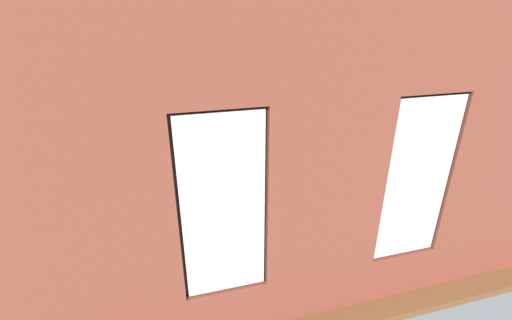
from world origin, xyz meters
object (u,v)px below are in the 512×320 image
(couch_left, at_px, (371,167))
(remote_gray, at_px, (228,181))
(tv_flatscreen, at_px, (83,169))
(coffee_table, at_px, (238,186))
(potted_plant_between_couches, at_px, (398,212))
(couch_by_window, at_px, (303,252))
(potted_plant_corner_far_left, at_px, (467,213))
(table_plant_small, at_px, (217,183))
(media_console, at_px, (91,207))
(potted_plant_by_left_couch, at_px, (325,143))
(potted_plant_near_tv, at_px, (117,208))
(cup_ceramic, at_px, (255,175))
(potted_plant_mid_room_small, at_px, (284,171))
(remote_black, at_px, (245,185))
(potted_plant_beside_window_right, at_px, (110,262))
(papasan_chair, at_px, (222,144))
(potted_plant_corner_near_left, at_px, (334,123))
(potted_plant_foreground_right, at_px, (116,145))

(couch_left, height_order, remote_gray, couch_left)
(tv_flatscreen, bearing_deg, coffee_table, 176.77)
(potted_plant_between_couches, bearing_deg, couch_left, -114.63)
(couch_by_window, relative_size, potted_plant_corner_far_left, 2.34)
(table_plant_small, height_order, media_console, table_plant_small)
(media_console, relative_size, potted_plant_by_left_couch, 1.72)
(potted_plant_near_tv, xyz_separation_m, potted_plant_corner_far_left, (-5.00, 1.24, -0.19))
(cup_ceramic, height_order, potted_plant_mid_room_small, cup_ceramic)
(remote_black, bearing_deg, media_console, -143.85)
(media_console, relative_size, potted_plant_between_couches, 1.07)
(couch_left, height_order, potted_plant_between_couches, potted_plant_between_couches)
(couch_by_window, xyz_separation_m, remote_gray, (0.61, -2.08, 0.13))
(cup_ceramic, xyz_separation_m, potted_plant_mid_room_small, (-0.70, -0.36, -0.17))
(table_plant_small, height_order, potted_plant_near_tv, potted_plant_near_tv)
(media_console, relative_size, tv_flatscreen, 0.90)
(remote_gray, bearing_deg, potted_plant_beside_window_right, -93.18)
(cup_ceramic, height_order, media_console, media_console)
(cup_ceramic, bearing_deg, couch_left, -179.54)
(couch_left, xyz_separation_m, remote_black, (2.78, 0.27, 0.12))
(potted_plant_corner_far_left, bearing_deg, papasan_chair, -54.38)
(cup_ceramic, relative_size, tv_flatscreen, 0.08)
(couch_by_window, relative_size, cup_ceramic, 21.62)
(coffee_table, xyz_separation_m, table_plant_small, (0.40, 0.11, 0.18))
(table_plant_small, bearing_deg, potted_plant_mid_room_small, -157.60)
(tv_flatscreen, distance_m, potted_plant_corner_near_left, 5.90)
(potted_plant_corner_far_left, height_order, potted_plant_corner_near_left, potted_plant_corner_near_left)
(cup_ceramic, xyz_separation_m, tv_flatscreen, (2.89, -0.01, 0.49))
(coffee_table, relative_size, remote_black, 7.86)
(remote_black, bearing_deg, cup_ceramic, 84.60)
(remote_gray, bearing_deg, potted_plant_corner_far_left, 1.37)
(potted_plant_beside_window_right, bearing_deg, cup_ceramic, -135.87)
(couch_by_window, height_order, remote_gray, couch_by_window)
(remote_gray, bearing_deg, potted_plant_foreground_right, 171.55)
(remote_gray, distance_m, potted_plant_beside_window_right, 2.82)
(coffee_table, relative_size, papasan_chair, 1.16)
(table_plant_small, relative_size, remote_gray, 1.37)
(potted_plant_corner_far_left, bearing_deg, cup_ceramic, -39.74)
(papasan_chair, bearing_deg, potted_plant_mid_room_small, 122.64)
(potted_plant_near_tv, relative_size, potted_plant_corner_near_left, 1.27)
(remote_gray, distance_m, potted_plant_foreground_right, 2.87)
(tv_flatscreen, bearing_deg, potted_plant_near_tv, 119.52)
(tv_flatscreen, height_order, potted_plant_corner_near_left, tv_flatscreen)
(remote_gray, height_order, potted_plant_mid_room_small, potted_plant_mid_room_small)
(remote_black, distance_m, potted_plant_near_tv, 2.20)
(potted_plant_by_left_couch, xyz_separation_m, potted_plant_corner_far_left, (-0.55, 3.59, 0.12))
(cup_ceramic, height_order, papasan_chair, papasan_chair)
(couch_by_window, bearing_deg, potted_plant_corner_near_left, -122.06)
(remote_black, bearing_deg, potted_plant_beside_window_right, -94.02)
(potted_plant_between_couches, bearing_deg, potted_plant_corner_near_left, -105.11)
(coffee_table, xyz_separation_m, remote_black, (-0.10, 0.11, 0.07))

